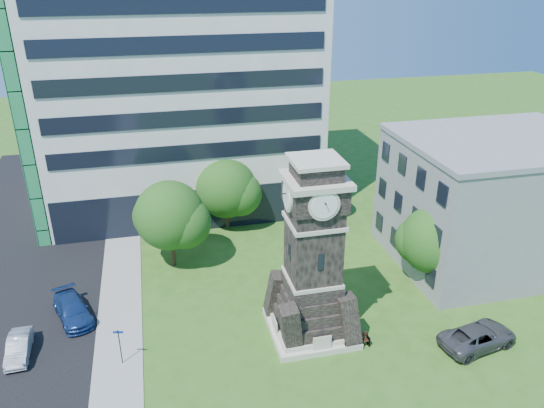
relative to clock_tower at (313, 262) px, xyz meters
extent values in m
plane|color=#305A19|center=(-3.00, -2.00, -5.28)|extent=(160.00, 160.00, 0.00)
cube|color=gray|center=(-12.50, 3.00, -5.25)|extent=(3.00, 70.00, 0.06)
cube|color=beige|center=(0.00, 0.00, -5.08)|extent=(5.40, 5.40, 0.40)
cube|color=beige|center=(0.00, 0.00, -4.73)|extent=(4.80, 4.80, 0.30)
cube|color=black|center=(0.00, 0.00, 1.92)|extent=(3.00, 3.00, 6.40)
cube|color=beige|center=(0.00, 0.00, -1.08)|extent=(3.25, 3.25, 0.25)
cube|color=beige|center=(0.00, 0.00, 2.92)|extent=(3.25, 3.25, 0.25)
cube|color=black|center=(0.00, -1.52, 0.92)|extent=(0.35, 0.08, 1.10)
cube|color=black|center=(0.00, 0.00, 4.72)|extent=(3.30, 3.30, 1.60)
cube|color=beige|center=(0.00, 0.00, 5.62)|extent=(3.70, 3.70, 0.35)
cylinder|color=white|center=(0.00, -1.77, 4.72)|extent=(1.56, 0.06, 1.56)
cylinder|color=white|center=(-1.77, 0.00, 4.72)|extent=(0.06, 1.56, 1.56)
cube|color=black|center=(0.00, 0.00, 6.22)|extent=(2.60, 2.60, 0.90)
cube|color=beige|center=(0.00, 0.00, 6.82)|extent=(3.00, 3.00, 0.25)
cube|color=white|center=(-6.00, 24.00, 8.72)|extent=(25.00, 15.00, 28.00)
cube|color=black|center=(-6.00, 16.80, -3.28)|extent=(24.50, 0.80, 4.00)
cube|color=gray|center=(17.00, 6.00, -0.28)|extent=(15.00, 12.00, 10.00)
cube|color=gray|center=(17.00, 6.00, 4.92)|extent=(15.20, 12.20, 0.40)
imported|color=#A7A8AE|center=(-18.50, 1.84, -4.67)|extent=(1.42, 3.72, 1.21)
imported|color=navy|center=(-15.61, 5.09, -4.59)|extent=(3.43, 5.15, 1.39)
imported|color=#444548|center=(9.98, -3.97, -4.56)|extent=(5.59, 3.38, 1.45)
cube|color=black|center=(1.55, -2.32, -4.94)|extent=(0.06, 0.43, 0.67)
cube|color=black|center=(3.19, -2.32, -4.94)|extent=(0.06, 0.43, 0.67)
cube|color=#331911|center=(2.37, -2.32, -4.85)|extent=(1.73, 0.46, 0.04)
cube|color=#331911|center=(2.37, -2.11, -4.58)|extent=(1.73, 0.04, 0.39)
cylinder|color=black|center=(-12.22, -0.45, -4.01)|extent=(0.06, 0.06, 2.54)
cube|color=#0C1185|center=(-12.22, -0.45, -2.90)|extent=(0.61, 0.04, 0.15)
cylinder|color=#332114|center=(-8.35, 10.68, -3.97)|extent=(0.34, 0.34, 2.62)
sphere|color=#295118|center=(-8.35, 10.68, -0.78)|extent=(5.51, 5.51, 5.51)
sphere|color=#295118|center=(-7.25, 10.13, -1.28)|extent=(4.13, 4.13, 4.13)
sphere|color=#295118|center=(-9.32, 11.37, -1.07)|extent=(3.85, 3.85, 3.85)
cylinder|color=#332114|center=(-3.01, 16.46, -4.13)|extent=(0.35, 0.35, 2.29)
sphere|color=#2F621D|center=(-3.01, 16.46, -1.33)|extent=(5.48, 5.48, 5.48)
sphere|color=#2F621D|center=(-1.92, 15.91, -1.78)|extent=(4.11, 4.11, 4.11)
sphere|color=#2F621D|center=(-3.97, 17.14, -1.59)|extent=(3.84, 3.84, 3.84)
cylinder|color=#332114|center=(5.95, 16.60, -4.19)|extent=(0.36, 0.36, 2.18)
sphere|color=#265519|center=(5.95, 16.60, -1.53)|extent=(4.32, 4.32, 4.32)
sphere|color=#265519|center=(6.81, 16.16, -1.96)|extent=(3.24, 3.24, 3.24)
sphere|color=#265519|center=(5.19, 17.13, -1.78)|extent=(3.02, 3.02, 3.02)
cylinder|color=#332114|center=(10.40, 3.14, -4.13)|extent=(0.33, 0.33, 2.29)
sphere|color=#39671E|center=(10.40, 3.14, -1.33)|extent=(5.09, 5.09, 5.09)
sphere|color=#39671E|center=(11.42, 2.63, -1.78)|extent=(3.82, 3.82, 3.82)
sphere|color=#39671E|center=(9.51, 3.77, -1.59)|extent=(3.56, 3.56, 3.56)
camera|label=1|loc=(-9.16, -27.52, 17.23)|focal=35.00mm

